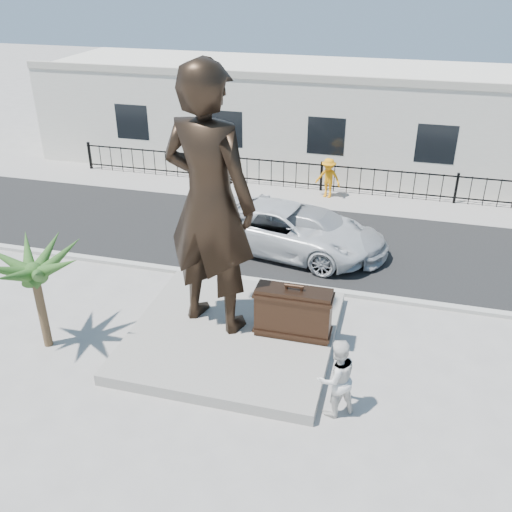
{
  "coord_description": "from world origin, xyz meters",
  "views": [
    {
      "loc": [
        3.27,
        -10.22,
        8.96
      ],
      "look_at": [
        0.0,
        2.0,
        2.3
      ],
      "focal_mm": 40.0,
      "sensor_mm": 36.0,
      "label": 1
    }
  ],
  "objects_px": {
    "tourist": "(336,378)",
    "car_white": "(288,229)",
    "suitcase": "(293,312)",
    "statue": "(209,202)"
  },
  "relations": [
    {
      "from": "car_white",
      "to": "statue",
      "type": "bearing_deg",
      "value": 179.49
    },
    {
      "from": "suitcase",
      "to": "tourist",
      "type": "xyz_separation_m",
      "value": [
        1.4,
        -2.21,
        -0.03
      ]
    },
    {
      "from": "suitcase",
      "to": "car_white",
      "type": "height_order",
      "value": "suitcase"
    },
    {
      "from": "statue",
      "to": "suitcase",
      "type": "height_order",
      "value": "statue"
    },
    {
      "from": "statue",
      "to": "suitcase",
      "type": "distance_m",
      "value": 3.49
    },
    {
      "from": "statue",
      "to": "tourist",
      "type": "relative_size",
      "value": 3.61
    },
    {
      "from": "statue",
      "to": "suitcase",
      "type": "bearing_deg",
      "value": -168.02
    },
    {
      "from": "statue",
      "to": "car_white",
      "type": "distance_m",
      "value": 5.9
    },
    {
      "from": "tourist",
      "to": "car_white",
      "type": "xyz_separation_m",
      "value": [
        -2.66,
        7.38,
        -0.12
      ]
    },
    {
      "from": "suitcase",
      "to": "tourist",
      "type": "distance_m",
      "value": 2.62
    }
  ]
}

